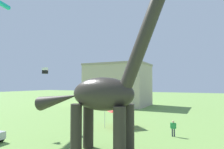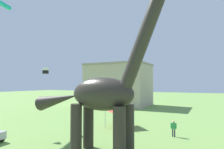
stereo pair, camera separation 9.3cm
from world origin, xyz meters
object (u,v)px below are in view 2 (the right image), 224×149
(person_strolling_adult, at_px, (174,127))
(kite_high_left, at_px, (46,71))
(dinosaur_sculpture, at_px, (102,94))
(kite_far_left, at_px, (2,5))
(festival_canopy_tent, at_px, (119,107))

(person_strolling_adult, distance_m, kite_high_left, 17.03)
(dinosaur_sculpture, relative_size, person_strolling_adult, 7.84)
(dinosaur_sculpture, bearing_deg, kite_far_left, 167.42)
(dinosaur_sculpture, bearing_deg, festival_canopy_tent, 106.77)
(person_strolling_adult, distance_m, kite_far_left, 29.52)
(dinosaur_sculpture, distance_m, person_strolling_adult, 9.74)
(person_strolling_adult, bearing_deg, kite_high_left, 55.72)
(person_strolling_adult, relative_size, festival_canopy_tent, 0.54)
(dinosaur_sculpture, height_order, festival_canopy_tent, dinosaur_sculpture)
(kite_high_left, bearing_deg, dinosaur_sculpture, -23.69)
(festival_canopy_tent, xyz_separation_m, kite_far_left, (-17.10, -5.11, 14.95))
(person_strolling_adult, relative_size, kite_high_left, 2.14)
(kite_far_left, bearing_deg, festival_canopy_tent, 16.64)
(dinosaur_sculpture, distance_m, kite_high_left, 12.54)
(kite_high_left, bearing_deg, kite_far_left, -177.26)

